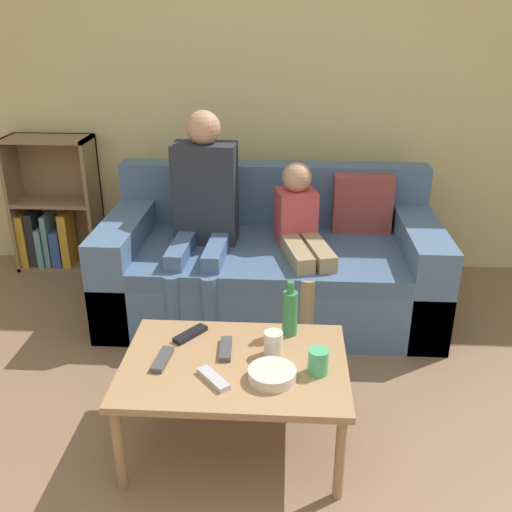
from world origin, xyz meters
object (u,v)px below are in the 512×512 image
tv_remote_0 (213,379)px  person_child (303,238)px  bookshelf (54,216)px  tv_remote_1 (226,349)px  couch (272,266)px  person_adult (203,205)px  tv_remote_2 (162,359)px  bottle (290,312)px  snack_bowl (272,374)px  cup_near (318,361)px  coffee_table (235,370)px  cup_far (273,344)px  tv_remote_3 (190,334)px

tv_remote_0 → person_child: bearing=33.9°
bookshelf → tv_remote_1: bookshelf is taller
couch → tv_remote_1: size_ratio=11.33×
person_adult → tv_remote_2: 1.20m
bottle → tv_remote_2: bearing=-154.0°
snack_bowl → bottle: (0.07, 0.34, 0.08)m
cup_near → tv_remote_1: 0.40m
tv_remote_2 → tv_remote_0: bearing=-22.1°
tv_remote_1 → bottle: (0.27, 0.16, 0.10)m
bookshelf → snack_bowl: bearing=-49.7°
couch → snack_bowl: bearing=-88.1°
couch → tv_remote_1: couch is taller
tv_remote_2 → cup_near: bearing=2.5°
bookshelf → person_child: bearing=-22.1°
person_child → coffee_table: bearing=-118.9°
couch → person_child: (0.18, -0.15, 0.25)m
person_adult → cup_far: 1.20m
tv_remote_1 → bottle: bottle is taller
coffee_table → tv_remote_3: tv_remote_3 is taller
person_adult → tv_remote_1: (0.24, -1.07, -0.27)m
bottle → cup_near: bearing=-68.7°
coffee_table → cup_far: (0.16, 0.06, 0.09)m
coffee_table → cup_near: size_ratio=8.86×
cup_far → tv_remote_2: (-0.45, -0.08, -0.04)m
couch → snack_bowl: couch is taller
person_adult → bottle: (0.51, -0.92, -0.18)m
tv_remote_0 → tv_remote_2: size_ratio=0.93×
coffee_table → person_child: (0.29, 1.09, 0.16)m
person_child → tv_remote_1: size_ratio=5.34×
tv_remote_1 → snack_bowl: bearing=-46.2°
couch → tv_remote_0: 1.39m
cup_near → snack_bowl: size_ratio=0.55×
bookshelf → tv_remote_3: (1.25, -1.61, 0.04)m
person_adult → cup_near: person_adult is taller
person_child → cup_near: 1.14m
couch → tv_remote_0: couch is taller
tv_remote_0 → couch: bearing=42.7°
person_adult → tv_remote_0: size_ratio=7.50×
cup_far → tv_remote_1: cup_far is taller
cup_far → tv_remote_2: cup_far is taller
bookshelf → tv_remote_3: bookshelf is taller
coffee_table → tv_remote_1: 0.10m
tv_remote_1 → snack_bowl: 0.27m
coffee_table → cup_far: 0.19m
bottle → tv_remote_3: bearing=-173.6°
tv_remote_0 → tv_remote_1: (0.02, 0.21, 0.00)m
cup_near → bookshelf: bearing=134.1°
bottle → tv_remote_0: bearing=-128.1°
bottle → snack_bowl: bearing=-100.7°
tv_remote_1 → tv_remote_3: same height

